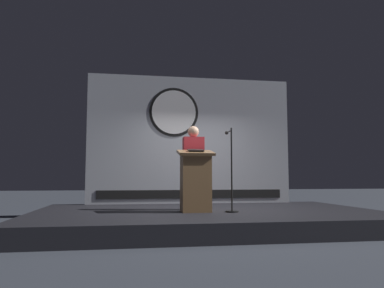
# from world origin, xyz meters

# --- Properties ---
(ground_plane) EXTENTS (40.00, 40.00, 0.00)m
(ground_plane) POSITION_xyz_m (0.00, 0.00, 0.00)
(ground_plane) COLOR #383D47
(stage_platform) EXTENTS (6.40, 4.00, 0.30)m
(stage_platform) POSITION_xyz_m (0.00, 0.00, 0.15)
(stage_platform) COLOR black
(stage_platform) RESTS_ON ground
(banner_display) EXTENTS (4.91, 0.12, 3.05)m
(banner_display) POSITION_xyz_m (-0.01, 1.85, 1.83)
(banner_display) COLOR #B2B7C1
(banner_display) RESTS_ON stage_platform
(podium) EXTENTS (0.64, 0.50, 1.14)m
(podium) POSITION_xyz_m (-0.28, -0.33, 0.86)
(podium) COLOR olive
(podium) RESTS_ON stage_platform
(speaker_person) EXTENTS (0.40, 0.26, 1.62)m
(speaker_person) POSITION_xyz_m (-0.24, 0.15, 1.13)
(speaker_person) COLOR black
(speaker_person) RESTS_ON stage_platform
(microphone_stand) EXTENTS (0.24, 0.48, 1.52)m
(microphone_stand) POSITION_xyz_m (0.35, -0.44, 0.83)
(microphone_stand) COLOR black
(microphone_stand) RESTS_ON stage_platform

